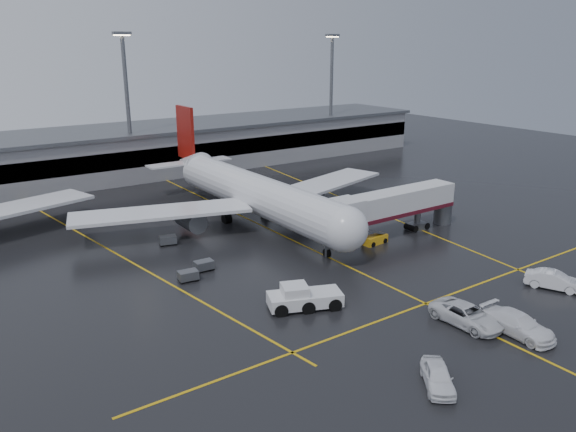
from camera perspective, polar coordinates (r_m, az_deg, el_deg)
ground at (r=70.69m, az=0.40°, el=-2.44°), size 220.00×220.00×0.00m
apron_line_centre at (r=70.68m, az=0.40°, el=-2.43°), size 0.25×90.00×0.02m
apron_line_stop at (r=55.56m, az=13.77°, el=-8.59°), size 60.00×0.25×0.02m
apron_line_left at (r=71.02m, az=-17.76°, el=-3.18°), size 9.99×69.35×0.02m
apron_line_right at (r=88.84m, az=6.18°, el=1.57°), size 7.57×69.64×0.02m
terminal at (r=111.01m, az=-14.12°, el=6.56°), size 122.00×19.00×8.60m
light_mast_mid at (r=102.45m, az=-15.95°, el=11.32°), size 3.00×1.20×25.45m
light_mast_right at (r=124.63m, az=4.40°, el=12.82°), size 3.00×1.20×25.45m
main_airliner at (r=77.23m, az=-3.75°, el=2.49°), size 48.80×45.60×14.10m
jet_bridge at (r=72.56m, az=10.86°, el=1.02°), size 19.90×3.40×6.05m
pushback_tractor at (r=52.84m, az=1.51°, el=-8.30°), size 7.35×5.06×2.44m
belt_loader at (r=70.12m, az=8.79°, el=-2.36°), size 3.43×1.83×2.10m
service_van_a at (r=52.26m, az=17.62°, el=-9.52°), size 3.25×6.70×1.84m
service_van_b at (r=52.10m, az=22.25°, el=-10.10°), size 2.75×6.49×1.87m
service_van_c at (r=62.69m, az=25.31°, el=-5.90°), size 4.05×5.77×1.80m
service_van_d at (r=43.21m, az=14.91°, el=-15.41°), size 4.43×4.97×1.63m
baggage_cart_a at (r=61.88m, az=-8.51°, el=-4.93°), size 2.06×1.39×1.12m
baggage_cart_b at (r=59.52m, az=-10.07°, el=-5.92°), size 2.14×1.52×1.12m
baggage_cart_c at (r=70.40m, az=-12.05°, el=-2.37°), size 2.27×1.78×1.12m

